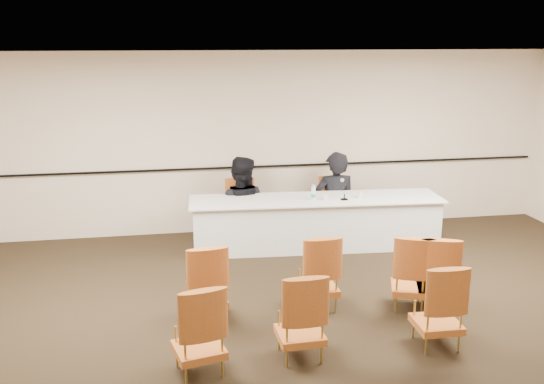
% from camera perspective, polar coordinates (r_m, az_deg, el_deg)
% --- Properties ---
extents(floor, '(10.00, 10.00, 0.00)m').
position_cam_1_polar(floor, '(6.86, 4.44, -13.56)').
color(floor, black).
rests_on(floor, ground).
extents(ceiling, '(10.00, 10.00, 0.00)m').
position_cam_1_polar(ceiling, '(6.06, 5.01, 12.36)').
color(ceiling, white).
rests_on(ceiling, ground).
extents(wall_back, '(10.00, 0.04, 3.00)m').
position_cam_1_polar(wall_back, '(10.12, -1.06, 4.68)').
color(wall_back, '#F7DEC2').
rests_on(wall_back, ground).
extents(wall_rail, '(9.80, 0.04, 0.03)m').
position_cam_1_polar(wall_rail, '(10.16, -1.01, 2.42)').
color(wall_rail, black).
rests_on(wall_rail, wall_back).
extents(panel_table, '(3.96, 1.14, 0.78)m').
position_cam_1_polar(panel_table, '(9.50, 4.14, -2.89)').
color(panel_table, silver).
rests_on(panel_table, ground).
extents(panelist_main, '(0.72, 0.48, 1.95)m').
position_cam_1_polar(panelist_main, '(10.11, 5.90, -1.65)').
color(panelist_main, black).
rests_on(panelist_main, ground).
extents(panelist_main_chair, '(0.53, 0.53, 0.95)m').
position_cam_1_polar(panelist_main_chair, '(10.10, 5.90, -1.38)').
color(panelist_main_chair, '#AA3D1E').
rests_on(panelist_main_chair, ground).
extents(panelist_second, '(1.09, 0.97, 1.87)m').
position_cam_1_polar(panelist_second, '(9.90, -2.96, -1.96)').
color(panelist_second, black).
rests_on(panelist_second, ground).
extents(panelist_second_chair, '(0.53, 0.53, 0.95)m').
position_cam_1_polar(panelist_second_chair, '(9.89, -2.97, -1.67)').
color(panelist_second_chair, '#AA3D1E').
rests_on(panelist_second_chair, ground).
extents(papers, '(0.32, 0.25, 0.00)m').
position_cam_1_polar(papers, '(9.39, 7.09, -0.67)').
color(papers, white).
rests_on(papers, panel_table).
extents(microphone, '(0.12, 0.23, 0.31)m').
position_cam_1_polar(microphone, '(9.29, 6.84, 0.16)').
color(microphone, black).
rests_on(microphone, panel_table).
extents(water_bottle, '(0.08, 0.08, 0.24)m').
position_cam_1_polar(water_bottle, '(9.28, 3.91, -0.02)').
color(water_bottle, teal).
rests_on(water_bottle, panel_table).
extents(drinking_glass, '(0.08, 0.08, 0.10)m').
position_cam_1_polar(drinking_glass, '(9.28, 5.04, -0.49)').
color(drinking_glass, white).
rests_on(drinking_glass, panel_table).
extents(coffee_cup, '(0.09, 0.09, 0.12)m').
position_cam_1_polar(coffee_cup, '(9.46, 8.28, -0.24)').
color(coffee_cup, white).
rests_on(coffee_cup, panel_table).
extents(aud_chair_front_left, '(0.55, 0.55, 0.95)m').
position_cam_1_polar(aud_chair_front_left, '(7.08, -6.31, -8.41)').
color(aud_chair_front_left, '#AA3D1E').
rests_on(aud_chair_front_left, ground).
extents(aud_chair_front_mid, '(0.52, 0.52, 0.95)m').
position_cam_1_polar(aud_chair_front_mid, '(7.37, 4.30, -7.44)').
color(aud_chair_front_mid, '#AA3D1E').
rests_on(aud_chair_front_mid, ground).
extents(aud_chair_front_right, '(0.63, 0.63, 0.95)m').
position_cam_1_polar(aud_chair_front_right, '(7.55, 13.02, -7.23)').
color(aud_chair_front_right, '#AA3D1E').
rests_on(aud_chair_front_right, ground).
extents(aud_chair_back_left, '(0.60, 0.60, 0.95)m').
position_cam_1_polar(aud_chair_back_left, '(6.04, -6.96, -12.63)').
color(aud_chair_back_left, '#AA3D1E').
rests_on(aud_chair_back_left, ground).
extents(aud_chair_back_mid, '(0.51, 0.51, 0.95)m').
position_cam_1_polar(aud_chair_back_mid, '(6.28, 2.68, -11.45)').
color(aud_chair_back_mid, '#AA3D1E').
rests_on(aud_chair_back_mid, ground).
extents(aud_chair_back_right, '(0.51, 0.51, 0.95)m').
position_cam_1_polar(aud_chair_back_right, '(6.72, 15.34, -10.16)').
color(aud_chair_back_right, '#AA3D1E').
rests_on(aud_chair_back_right, ground).
extents(aud_chair_extra, '(0.63, 0.63, 0.95)m').
position_cam_1_polar(aud_chair_extra, '(7.57, 15.32, -7.30)').
color(aud_chair_extra, '#AA3D1E').
rests_on(aud_chair_extra, ground).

